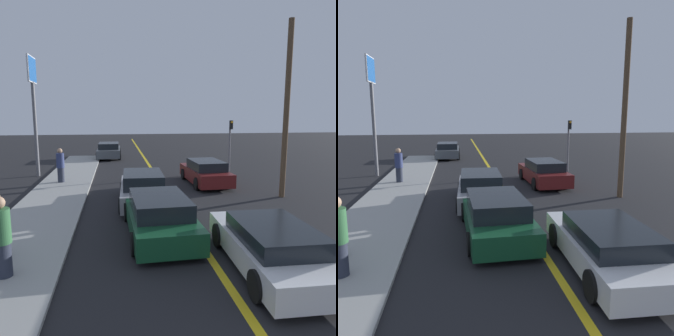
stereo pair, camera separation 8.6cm
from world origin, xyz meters
The scene contains 12 objects.
road_center_line centered at (0.00, 18.00, 0.00)m, with size 0.20×60.00×0.01m.
sidewalk_left centered at (-5.00, 14.00, 0.05)m, with size 2.65×28.01×0.10m.
car_near_right_lane centered at (1.24, 6.00, 0.57)m, with size 2.01×4.49×1.14m.
car_ahead_center centered at (-1.10, 8.61, 0.61)m, with size 2.05×4.66×1.27m.
car_far_distant centered at (-1.29, 12.22, 0.64)m, with size 2.02×4.42×1.34m.
car_parked_left_lot centered at (2.29, 15.57, 0.62)m, with size 1.97×4.39×1.28m.
car_oncoming_far centered at (-2.94, 26.94, 0.63)m, with size 2.00×4.56×1.30m.
pedestrian_near_curb centered at (-4.85, 6.37, 1.00)m, with size 0.42×0.42×1.82m.
pedestrian_far_standing centered at (-5.25, 16.76, 0.99)m, with size 0.40×0.40×1.80m.
traffic_light centered at (4.81, 18.91, 2.05)m, with size 0.18×0.40×3.27m.
roadside_sign centered at (-6.96, 19.30, 5.10)m, with size 0.20×1.78×6.90m.
utility_pole centered at (4.93, 12.35, 3.78)m, with size 0.24×0.24×7.55m.
Camera 2 is at (-2.24, -0.92, 3.66)m, focal length 35.00 mm.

